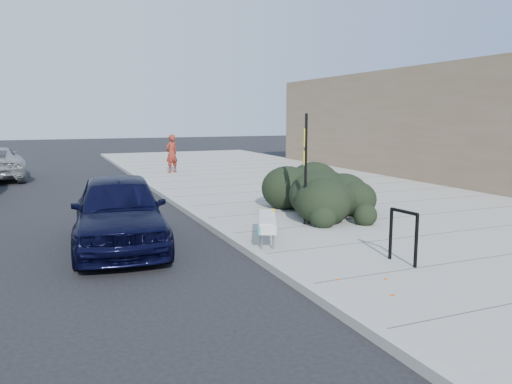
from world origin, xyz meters
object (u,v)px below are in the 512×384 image
Objects in this scene: sedan_navy at (119,210)px; pedestrian at (172,154)px; sign_post at (305,163)px; bench at (267,222)px; bike_rack at (403,231)px.

pedestrian is at bearing 76.98° from sedan_navy.
sign_post is at bearing 65.72° from pedestrian.
bench is at bearing -19.03° from sedan_navy.
pedestrian is at bearing 108.70° from bench.
sedan_navy reaches higher than bike_rack.
bench is 0.38× the size of sedan_navy.
pedestrian reaches higher than sedan_navy.
bike_rack is 6.27m from sedan_navy.
bike_rack is 0.36× the size of sign_post.
bike_rack reaches higher than bench.
sign_post reaches higher than pedestrian.
pedestrian is at bearing 84.60° from bike_rack.
bike_rack is 0.21× the size of sedan_navy.
sedan_navy is at bearing 45.81° from pedestrian.
sign_post is 13.36m from pedestrian.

